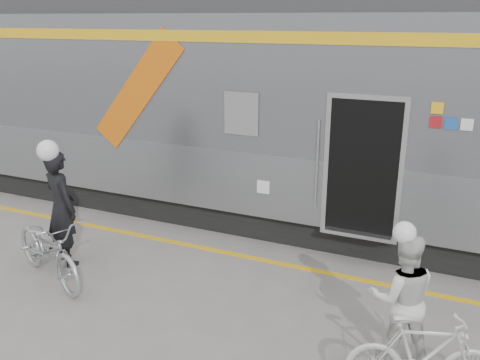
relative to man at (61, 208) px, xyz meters
The scene contains 9 objects.
ground 2.98m from the man, 16.70° to the right, with size 90.00×90.00×0.00m, color slate.
train 4.10m from the man, 59.06° to the left, with size 24.00×3.17×4.10m.
safety_strip 3.16m from the man, 26.18° to the left, with size 24.00×0.12×0.01m, color gold.
man is the anchor object (origin of this frame).
bicycle_left 0.72m from the man, 70.02° to the right, with size 0.67×1.93×1.02m, color #AAADB2.
woman 5.15m from the man, ahead, with size 0.75×0.58×1.54m, color silver.
bicycle_right 5.53m from the man, ahead, with size 0.44×1.55×0.93m, color beige.
helmet_man 1.08m from the man, ahead, with size 0.32×0.32×0.32m, color white.
helmet_woman 5.20m from the man, ahead, with size 0.25×0.25×0.25m, color white.
Camera 1 is at (2.83, -4.75, 3.73)m, focal length 38.00 mm.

